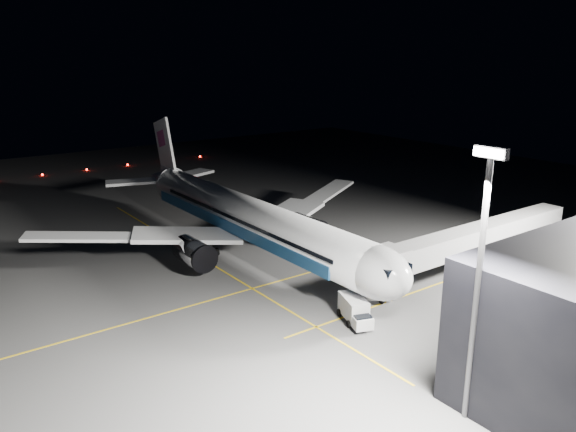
% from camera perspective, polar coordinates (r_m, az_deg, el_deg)
% --- Properties ---
extents(ground, '(200.00, 200.00, 0.00)m').
position_cam_1_polar(ground, '(77.54, -3.92, -3.94)').
color(ground, '#4C4C4F').
rests_on(ground, ground).
extents(guide_line_main, '(0.25, 80.00, 0.01)m').
position_cam_1_polar(guide_line_main, '(69.84, 0.51, -6.22)').
color(guide_line_main, gold).
rests_on(guide_line_main, ground).
extents(guide_line_cross, '(70.00, 0.25, 0.01)m').
position_cam_1_polar(guide_line_cross, '(74.74, -7.82, -4.84)').
color(guide_line_cross, gold).
rests_on(guide_line_cross, ground).
extents(guide_line_side, '(0.25, 40.00, 0.01)m').
position_cam_1_polar(guide_line_side, '(68.19, 13.48, -7.26)').
color(guide_line_side, gold).
rests_on(guide_line_side, ground).
extents(airliner, '(61.48, 54.22, 16.64)m').
position_cam_1_polar(airliner, '(76.81, -4.42, -0.10)').
color(airliner, silver).
rests_on(airliner, ground).
extents(jet_bridge, '(3.60, 34.40, 6.30)m').
position_cam_1_polar(jet_bridge, '(72.64, 17.87, -2.29)').
color(jet_bridge, '#B2B2B7').
rests_on(jet_bridge, ground).
extents(floodlight_mast_south, '(2.40, 0.67, 20.70)m').
position_cam_1_polar(floodlight_mast_south, '(41.69, 18.91, -4.67)').
color(floodlight_mast_south, '#59595E').
rests_on(floodlight_mast_south, ground).
extents(taxiway_lights, '(0.44, 60.44, 0.44)m').
position_cam_1_polar(taxiway_lights, '(141.71, -19.76, 4.46)').
color(taxiway_lights, '#FF140A').
rests_on(taxiway_lights, ground).
extents(service_truck, '(5.49, 3.70, 2.62)m').
position_cam_1_polar(service_truck, '(58.48, 6.85, -9.47)').
color(service_truck, white).
rests_on(service_truck, ground).
extents(baggage_tug, '(2.69, 2.17, 1.94)m').
position_cam_1_polar(baggage_tug, '(84.61, 3.47, -1.56)').
color(baggage_tug, black).
rests_on(baggage_tug, ground).
extents(safety_cone_a, '(0.45, 0.45, 0.67)m').
position_cam_1_polar(safety_cone_a, '(85.52, -4.38, -1.78)').
color(safety_cone_a, '#F7620A').
rests_on(safety_cone_a, ground).
extents(safety_cone_b, '(0.42, 0.42, 0.63)m').
position_cam_1_polar(safety_cone_b, '(80.39, 0.73, -2.93)').
color(safety_cone_b, '#F7620A').
rests_on(safety_cone_b, ground).
extents(safety_cone_c, '(0.38, 0.38, 0.58)m').
position_cam_1_polar(safety_cone_c, '(83.06, 3.40, -2.34)').
color(safety_cone_c, '#F7620A').
rests_on(safety_cone_c, ground).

